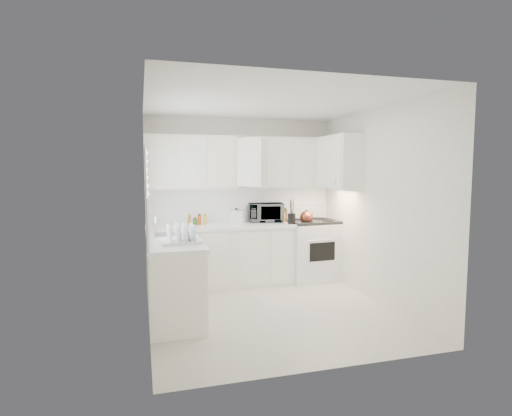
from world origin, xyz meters
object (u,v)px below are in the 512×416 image
object	(u,v)px
stove	(312,242)
utensil_crock	(292,211)
rice_cooker	(236,216)
dish_rack	(180,233)
tea_kettle	(306,216)
microwave	(266,210)

from	to	relation	value
stove	utensil_crock	xyz separation A→B (m)	(-0.44, -0.19, 0.53)
stove	rice_cooker	bearing A→B (deg)	169.77
utensil_crock	dish_rack	distance (m)	2.19
rice_cooker	tea_kettle	bearing A→B (deg)	-21.13
rice_cooker	utensil_crock	world-z (taller)	utensil_crock
stove	utensil_crock	size ratio (longest dim) A/B	3.15
tea_kettle	utensil_crock	world-z (taller)	utensil_crock
tea_kettle	utensil_crock	bearing A→B (deg)	173.92
microwave	stove	bearing A→B (deg)	-5.03
stove	microwave	world-z (taller)	microwave
microwave	utensil_crock	bearing A→B (deg)	-41.74
tea_kettle	dish_rack	xyz separation A→B (m)	(-2.07, -1.25, 0.02)
tea_kettle	rice_cooker	size ratio (longest dim) A/B	1.07
rice_cooker	microwave	bearing A→B (deg)	-0.71
tea_kettle	rice_cooker	distance (m)	1.10
rice_cooker	utensil_crock	size ratio (longest dim) A/B	0.61
rice_cooker	stove	bearing A→B (deg)	-11.74
stove	tea_kettle	distance (m)	0.50
microwave	dish_rack	size ratio (longest dim) A/B	1.22
utensil_crock	microwave	bearing A→B (deg)	129.67
tea_kettle	rice_cooker	xyz separation A→B (m)	(-1.06, 0.30, 0.01)
stove	rice_cooker	distance (m)	1.32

